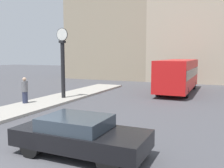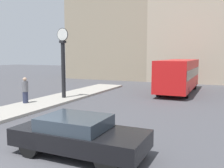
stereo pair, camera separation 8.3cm
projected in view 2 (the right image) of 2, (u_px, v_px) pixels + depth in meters
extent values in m
cube|color=#A39E93|center=(45.00, 102.00, 16.75)|extent=(2.71, 20.99, 0.16)
cube|color=gray|center=(111.00, 33.00, 34.11)|extent=(11.69, 5.00, 12.48)
cube|color=#B7A88E|center=(195.00, 21.00, 29.54)|extent=(10.12, 5.00, 14.60)
cube|color=black|center=(80.00, 137.00, 8.10)|extent=(4.40, 1.88, 0.56)
cube|color=#2D3842|center=(75.00, 122.00, 8.11)|extent=(2.11, 1.69, 0.41)
cylinder|color=black|center=(128.00, 142.00, 8.32)|extent=(0.71, 0.22, 0.71)
cylinder|color=black|center=(107.00, 161.00, 6.81)|extent=(0.71, 0.22, 0.71)
cylinder|color=black|center=(61.00, 132.00, 9.43)|extent=(0.71, 0.22, 0.71)
cylinder|color=black|center=(29.00, 146.00, 7.93)|extent=(0.71, 0.22, 0.71)
cube|color=red|center=(179.00, 74.00, 21.57)|extent=(2.46, 8.55, 2.46)
cube|color=#1E232D|center=(179.00, 72.00, 21.55)|extent=(2.49, 8.38, 0.73)
cylinder|color=black|center=(195.00, 85.00, 23.65)|extent=(0.28, 0.90, 0.90)
cylinder|color=black|center=(171.00, 84.00, 24.54)|extent=(0.28, 0.90, 0.90)
cylinder|color=black|center=(187.00, 92.00, 18.85)|extent=(0.28, 0.90, 0.90)
cylinder|color=black|center=(158.00, 91.00, 19.74)|extent=(0.28, 0.90, 0.90)
cylinder|color=black|center=(63.00, 71.00, 17.99)|extent=(0.28, 0.28, 3.94)
cube|color=black|center=(63.00, 42.00, 17.75)|extent=(0.37, 0.37, 0.17)
cylinder|color=black|center=(63.00, 35.00, 17.69)|extent=(0.91, 0.04, 0.91)
cylinder|color=white|center=(63.00, 35.00, 17.69)|extent=(0.84, 0.06, 0.84)
cylinder|color=#2D334C|center=(25.00, 97.00, 16.10)|extent=(0.34, 0.34, 0.74)
cylinder|color=slate|center=(25.00, 86.00, 16.02)|extent=(0.40, 0.40, 0.69)
sphere|color=tan|center=(25.00, 79.00, 15.97)|extent=(0.24, 0.24, 0.24)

